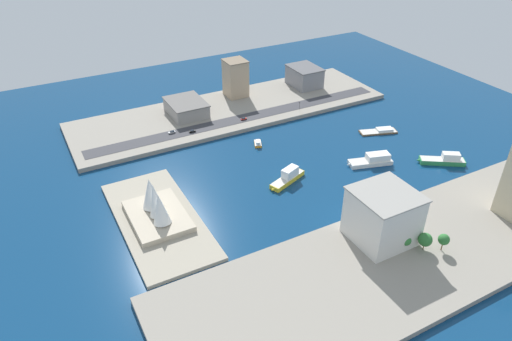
{
  "coord_description": "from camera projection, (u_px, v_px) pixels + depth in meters",
  "views": [
    {
      "loc": [
        -204.38,
        138.51,
        154.07
      ],
      "look_at": [
        6.64,
        25.13,
        2.28
      ],
      "focal_mm": 32.92,
      "sensor_mm": 36.0,
      "label": 1
    }
  ],
  "objects": [
    {
      "name": "ground_plane",
      "position": [
        297.0,
        168.0,
        289.92
      ],
      "size": [
        440.0,
        440.0,
        0.0
      ],
      "primitive_type": "plane",
      "color": "navy"
    },
    {
      "name": "warehouse_low_gray",
      "position": [
        304.0,
        76.0,
        391.73
      ],
      "size": [
        28.44,
        22.27,
        16.0
      ],
      "color": "gray",
      "rests_on": "quay_east"
    },
    {
      "name": "road_strip",
      "position": [
        243.0,
        118.0,
        342.61
      ],
      "size": [
        12.5,
        228.0,
        0.15
      ],
      "primitive_type": "cube",
      "color": "#38383D",
      "rests_on": "quay_east"
    },
    {
      "name": "quay_west",
      "position": [
        403.0,
        258.0,
        220.2
      ],
      "size": [
        70.0,
        240.0,
        3.0
      ],
      "primitive_type": "cube",
      "color": "gray",
      "rests_on": "ground_plane"
    },
    {
      "name": "ferry_yellow_fast",
      "position": [
        288.0,
        177.0,
        276.23
      ],
      "size": [
        15.34,
        27.41,
        8.25
      ],
      "color": "yellow",
      "rests_on": "ground_plane"
    },
    {
      "name": "water_taxi_orange",
      "position": [
        258.0,
        143.0,
        314.2
      ],
      "size": [
        10.66,
        7.83,
        3.86
      ],
      "color": "orange",
      "rests_on": "ground_plane"
    },
    {
      "name": "hotel_broad_white",
      "position": [
        383.0,
        216.0,
        223.1
      ],
      "size": [
        28.47,
        28.5,
        26.52
      ],
      "color": "silver",
      "rests_on": "quay_west"
    },
    {
      "name": "ferry_green_doubledeck",
      "position": [
        444.0,
        160.0,
        293.72
      ],
      "size": [
        21.04,
        27.45,
        7.47
      ],
      "color": "#2D8C4C",
      "rests_on": "ground_plane"
    },
    {
      "name": "suv_black",
      "position": [
        192.0,
        131.0,
        323.52
      ],
      "size": [
        2.05,
        4.61,
        1.55
      ],
      "color": "black",
      "rests_on": "road_strip"
    },
    {
      "name": "traffic_light_waterfront",
      "position": [
        300.0,
        105.0,
        352.32
      ],
      "size": [
        0.36,
        0.36,
        6.5
      ],
      "color": "black",
      "rests_on": "quay_east"
    },
    {
      "name": "barge_flat_brown",
      "position": [
        380.0,
        131.0,
        329.7
      ],
      "size": [
        15.85,
        27.28,
        2.95
      ],
      "color": "brown",
      "rests_on": "ground_plane"
    },
    {
      "name": "pickup_red",
      "position": [
        244.0,
        119.0,
        339.95
      ],
      "size": [
        1.77,
        4.34,
        1.53
      ],
      "color": "black",
      "rests_on": "road_strip"
    },
    {
      "name": "quay_east",
      "position": [
        232.0,
        110.0,
        358.04
      ],
      "size": [
        70.0,
        240.0,
        3.0
      ],
      "primitive_type": "cube",
      "color": "gray",
      "rests_on": "ground_plane"
    },
    {
      "name": "park_tree_cluster",
      "position": [
        426.0,
        240.0,
        219.79
      ],
      "size": [
        13.83,
        20.55,
        9.21
      ],
      "color": "brown",
      "rests_on": "quay_west"
    },
    {
      "name": "ferry_white_commuter",
      "position": [
        373.0,
        160.0,
        293.26
      ],
      "size": [
        15.99,
        29.4,
        6.85
      ],
      "color": "silver",
      "rests_on": "ground_plane"
    },
    {
      "name": "apartment_midrise_tan",
      "position": [
        236.0,
        78.0,
        370.42
      ],
      "size": [
        17.2,
        16.64,
        29.16
      ],
      "color": "tan",
      "rests_on": "quay_east"
    },
    {
      "name": "opera_landmark",
      "position": [
        156.0,
        207.0,
        241.43
      ],
      "size": [
        39.04,
        27.71,
        20.92
      ],
      "color": "#BCAD93",
      "rests_on": "peninsula_point"
    },
    {
      "name": "sedan_silver",
      "position": [
        172.0,
        132.0,
        322.27
      ],
      "size": [
        2.1,
        4.98,
        1.67
      ],
      "color": "black",
      "rests_on": "road_strip"
    },
    {
      "name": "carpark_squat_concrete",
      "position": [
        186.0,
        107.0,
        346.38
      ],
      "size": [
        32.83,
        25.81,
        10.12
      ],
      "color": "gray",
      "rests_on": "quay_east"
    },
    {
      "name": "peninsula_point",
      "position": [
        158.0,
        220.0,
        245.26
      ],
      "size": [
        88.55,
        39.16,
        2.0
      ],
      "primitive_type": "cube",
      "color": "#A89E89",
      "rests_on": "ground_plane"
    }
  ]
}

